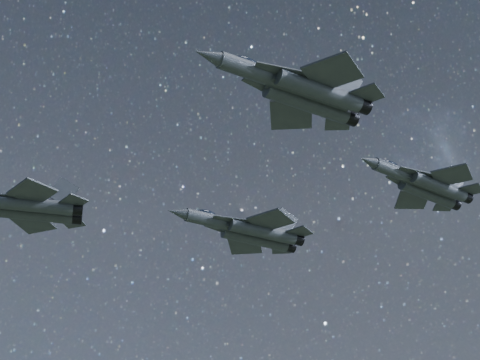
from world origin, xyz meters
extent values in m
cube|color=#2F343B|center=(-22.64, 7.03, 144.73)|extent=(8.23, 1.63, 1.30)
cylinder|color=#2F343B|center=(-22.25, 6.02, 144.28)|extent=(8.43, 1.70, 1.56)
cylinder|color=#2F343B|center=(-22.22, 8.02, 144.28)|extent=(8.43, 1.70, 1.56)
cylinder|color=black|center=(-17.65, 5.95, 144.28)|extent=(1.32, 1.46, 1.44)
cylinder|color=black|center=(-17.62, 7.95, 144.28)|extent=(1.32, 1.46, 1.44)
cube|color=#2F343B|center=(-26.02, 8.43, 144.66)|extent=(5.32, 1.99, 0.12)
cube|color=#2F343B|center=(-22.49, 3.62, 144.48)|extent=(5.48, 5.65, 0.20)
cube|color=#2F343B|center=(-22.38, 10.43, 144.48)|extent=(5.53, 5.68, 0.20)
cube|color=#2F343B|center=(-18.07, 4.65, 144.48)|extent=(3.23, 3.31, 0.15)
cube|color=#2F343B|center=(-18.00, 9.25, 144.48)|extent=(3.26, 3.33, 0.15)
cube|color=#2F343B|center=(-19.35, 5.72, 146.18)|extent=(3.48, 0.50, 3.56)
cube|color=#2F343B|center=(-19.31, 8.22, 146.18)|extent=(3.48, 0.46, 3.56)
cylinder|color=#2F343B|center=(-0.89, 11.85, 148.08)|extent=(8.00, 3.31, 1.65)
cone|color=#2F343B|center=(-5.84, 10.75, 148.08)|extent=(2.80, 2.00, 1.48)
ellipsoid|color=black|center=(-2.13, 11.57, 148.87)|extent=(2.70, 1.63, 0.81)
cube|color=#2F343B|center=(4.48, 13.04, 148.02)|extent=(8.81, 3.43, 1.37)
cylinder|color=#2F343B|center=(5.12, 12.10, 147.55)|extent=(9.03, 3.54, 1.65)
cylinder|color=#2F343B|center=(4.66, 14.16, 147.55)|extent=(9.03, 3.54, 1.65)
cylinder|color=black|center=(9.87, 13.15, 147.55)|extent=(1.67, 1.79, 1.52)
cylinder|color=black|center=(9.41, 15.22, 147.55)|extent=(1.67, 1.79, 1.52)
cube|color=#2F343B|center=(1.28, 10.87, 147.95)|extent=(5.53, 1.31, 0.13)
cube|color=#2F343B|center=(0.66, 13.65, 147.95)|extent=(5.51, 3.26, 0.13)
cube|color=#2F343B|center=(5.47, 9.58, 147.76)|extent=(6.05, 6.06, 0.21)
cube|color=#2F343B|center=(3.91, 16.60, 147.76)|extent=(5.31, 5.63, 0.21)
cube|color=#2F343B|center=(9.76, 11.72, 147.76)|extent=(3.58, 3.59, 0.16)
cube|color=#2F343B|center=(8.70, 16.47, 147.76)|extent=(3.11, 3.25, 0.16)
cube|color=#2F343B|center=(8.18, 12.51, 149.56)|extent=(3.67, 0.67, 3.76)
cube|color=#2F343B|center=(7.60, 15.09, 149.56)|extent=(3.56, 1.25, 3.76)
cylinder|color=#2F343B|center=(-3.09, -18.41, 146.56)|extent=(7.89, 3.61, 1.63)
cone|color=#2F343B|center=(-7.93, -19.73, 146.56)|extent=(2.81, 2.07, 1.46)
ellipsoid|color=black|center=(-4.30, -18.74, 147.34)|extent=(2.69, 1.71, 0.81)
cube|color=#2F343B|center=(2.16, -16.97, 146.50)|extent=(8.68, 3.77, 1.36)
cylinder|color=#2F343B|center=(2.84, -17.87, 146.03)|extent=(8.90, 3.89, 1.63)
cylinder|color=#2F343B|center=(2.29, -15.86, 146.03)|extent=(8.90, 3.89, 1.63)
cylinder|color=black|center=(7.48, -16.61, 146.03)|extent=(1.71, 1.81, 1.51)
cylinder|color=black|center=(6.93, -14.59, 146.03)|extent=(1.71, 1.81, 1.51)
cube|color=#2F343B|center=(-0.90, -19.27, 146.43)|extent=(5.51, 1.55, 0.13)
cube|color=#2F343B|center=(-1.64, -16.55, 146.43)|extent=(5.38, 3.44, 0.13)
cube|color=#2F343B|center=(3.30, -20.35, 146.24)|extent=(6.00, 5.97, 0.21)
cube|color=#2F343B|center=(1.42, -13.49, 146.24)|extent=(5.10, 5.45, 0.21)
cube|color=#2F343B|center=(7.43, -18.03, 146.24)|extent=(3.55, 3.55, 0.16)
cube|color=#2F343B|center=(6.16, -13.39, 146.24)|extent=(2.99, 3.14, 0.16)
cube|color=#2F343B|center=(5.83, -17.33, 148.02)|extent=(3.61, 0.83, 3.72)
cube|color=#2F343B|center=(5.14, -14.81, 148.02)|extent=(3.47, 1.40, 3.72)
cylinder|color=#2F343B|center=(17.28, -2.41, 148.80)|extent=(7.03, 3.77, 1.46)
cone|color=#2F343B|center=(13.05, -3.96, 148.80)|extent=(2.57, 2.01, 1.31)
ellipsoid|color=black|center=(16.22, -2.80, 149.50)|extent=(2.44, 1.70, 0.72)
cube|color=#2F343B|center=(21.86, -0.73, 148.75)|extent=(7.71, 3.97, 1.22)
cylinder|color=#2F343B|center=(22.54, -1.48, 148.33)|extent=(7.91, 4.09, 1.46)
cylinder|color=#2F343B|center=(21.89, 0.28, 148.33)|extent=(7.91, 4.09, 1.46)
cylinder|color=black|center=(26.60, 0.00, 148.33)|extent=(1.61, 1.69, 1.35)
cylinder|color=black|center=(25.95, 1.77, 148.33)|extent=(1.61, 1.69, 1.35)
cube|color=#2F343B|center=(19.30, -3.02, 148.69)|extent=(4.99, 1.80, 0.11)
cube|color=#2F343B|center=(18.43, -0.64, 148.69)|extent=(4.71, 3.41, 0.11)
cube|color=#2F343B|center=(23.14, -3.66, 148.52)|extent=(5.38, 5.30, 0.19)
cube|color=#2F343B|center=(20.94, 2.33, 148.52)|extent=(4.32, 4.68, 0.19)
cube|color=#2F343B|center=(26.66, -1.27, 148.52)|extent=(3.19, 3.16, 0.14)
cube|color=#2F343B|center=(25.18, 2.78, 148.52)|extent=(2.53, 2.68, 0.14)
cube|color=#2F343B|center=(25.18, -0.77, 150.11)|extent=(3.19, 1.02, 3.34)
cube|color=#2F343B|center=(24.37, 1.44, 150.11)|extent=(3.02, 1.51, 3.34)
camera|label=1|loc=(-17.08, -72.50, 99.89)|focal=60.00mm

